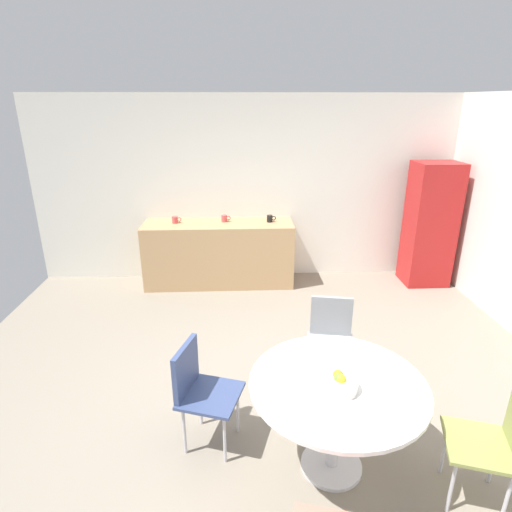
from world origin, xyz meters
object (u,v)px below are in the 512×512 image
(locker_cabinet, at_px, (430,225))
(mug_red, at_px, (270,219))
(mug_white, at_px, (225,218))
(round_table, at_px, (337,397))
(chair_gray, at_px, (331,332))
(chair_olive, at_px, (500,438))
(chair_navy, at_px, (198,384))
(mug_green, at_px, (175,220))
(fruit_bowl, at_px, (337,383))

(locker_cabinet, relative_size, mug_red, 13.42)
(mug_white, height_order, mug_red, same)
(round_table, bearing_deg, chair_gray, 79.62)
(locker_cabinet, xyz_separation_m, round_table, (-2.05, -3.22, -0.25))
(chair_olive, relative_size, chair_navy, 1.00)
(round_table, bearing_deg, mug_green, 114.20)
(round_table, height_order, chair_navy, chair_navy)
(round_table, xyz_separation_m, mug_red, (-0.19, 3.36, 0.33))
(chair_olive, relative_size, fruit_bowl, 3.07)
(fruit_bowl, height_order, mug_red, mug_red)
(locker_cabinet, bearing_deg, mug_red, 176.60)
(round_table, distance_m, chair_navy, 1.02)
(chair_gray, bearing_deg, chair_navy, -149.12)
(round_table, distance_m, mug_green, 3.69)
(chair_gray, relative_size, mug_red, 6.43)
(locker_cabinet, bearing_deg, round_table, -122.43)
(round_table, distance_m, chair_olive, 1.02)
(mug_white, bearing_deg, mug_red, -3.75)
(locker_cabinet, xyz_separation_m, fruit_bowl, (-2.07, -3.29, -0.09))
(chair_olive, bearing_deg, locker_cabinet, 72.95)
(round_table, height_order, chair_olive, chair_olive)
(chair_gray, distance_m, mug_white, 2.64)
(round_table, relative_size, mug_white, 9.22)
(chair_olive, relative_size, mug_red, 6.43)
(round_table, bearing_deg, locker_cabinet, 57.57)
(mug_white, xyz_separation_m, mug_red, (0.64, -0.04, 0.00))
(mug_white, bearing_deg, chair_gray, -67.21)
(chair_navy, bearing_deg, chair_gray, 30.88)
(chair_navy, height_order, fruit_bowl, fruit_bowl)
(mug_red, bearing_deg, mug_white, 176.25)
(chair_navy, bearing_deg, locker_cabinet, 44.04)
(mug_red, bearing_deg, chair_gray, -81.00)
(fruit_bowl, xyz_separation_m, mug_green, (-1.48, 3.42, 0.17))
(round_table, bearing_deg, mug_red, 93.26)
(chair_gray, height_order, mug_green, mug_green)
(chair_olive, relative_size, chair_gray, 1.00)
(locker_cabinet, bearing_deg, mug_green, 177.86)
(locker_cabinet, xyz_separation_m, chair_gray, (-1.86, -2.23, -0.34))
(mug_white, distance_m, mug_red, 0.64)
(chair_gray, bearing_deg, mug_green, 125.62)
(locker_cabinet, relative_size, chair_gray, 2.09)
(fruit_bowl, distance_m, mug_green, 3.73)
(fruit_bowl, height_order, mug_green, mug_green)
(fruit_bowl, bearing_deg, mug_white, 103.06)
(chair_navy, distance_m, fruit_bowl, 1.04)
(round_table, distance_m, mug_white, 3.51)
(mug_red, bearing_deg, locker_cabinet, -3.40)
(chair_olive, bearing_deg, mug_white, 115.78)
(chair_navy, xyz_separation_m, fruit_bowl, (0.94, -0.37, 0.26))
(chair_navy, bearing_deg, mug_red, 75.76)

